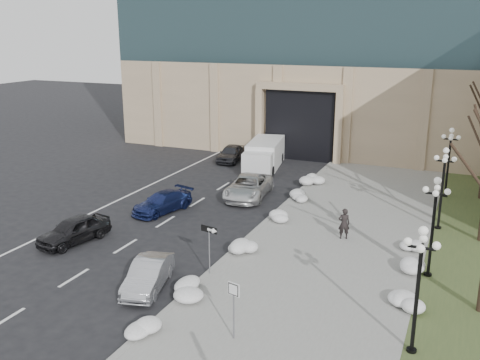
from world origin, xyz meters
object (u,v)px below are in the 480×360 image
(keep_sign, at_px, (234,299))
(one_way_sign, at_px, (212,236))
(box_truck, at_px, (264,155))
(car_a, at_px, (74,230))
(car_d, at_px, (248,187))
(lamppost_c, at_px, (443,178))
(lamppost_b, at_px, (434,214))
(car_e, at_px, (231,153))
(lamppost_d, at_px, (449,153))
(car_c, at_px, (162,202))
(car_b, at_px, (148,275))
(lamppost_a, at_px, (419,274))
(pedestrian, at_px, (344,224))

(keep_sign, bearing_deg, one_way_sign, 138.49)
(box_truck, distance_m, keep_sign, 25.29)
(car_a, height_order, car_d, car_d)
(car_d, height_order, lamppost_c, lamppost_c)
(box_truck, height_order, lamppost_b, lamppost_b)
(keep_sign, xyz_separation_m, lamppost_b, (6.02, 8.25, 1.36))
(car_e, distance_m, lamppost_d, 17.93)
(car_c, relative_size, lamppost_d, 0.89)
(car_a, height_order, car_c, car_a)
(car_b, distance_m, car_e, 23.46)
(keep_sign, bearing_deg, lamppost_b, 67.51)
(car_c, relative_size, lamppost_a, 0.89)
(pedestrian, height_order, lamppost_d, lamppost_d)
(car_c, distance_m, lamppost_b, 16.36)
(car_d, bearing_deg, lamppost_b, -40.22)
(car_b, height_order, lamppost_d, lamppost_d)
(keep_sign, bearing_deg, lamppost_a, 29.84)
(car_e, xyz_separation_m, box_truck, (3.35, -0.90, 0.33))
(car_b, height_order, lamppost_b, lamppost_b)
(car_b, relative_size, lamppost_b, 0.81)
(car_a, bearing_deg, car_c, 86.51)
(car_b, distance_m, lamppost_b, 12.86)
(lamppost_b, bearing_deg, car_d, 147.17)
(lamppost_c, bearing_deg, lamppost_a, -90.00)
(lamppost_b, height_order, lamppost_c, same)
(car_d, height_order, keep_sign, keep_sign)
(car_c, bearing_deg, lamppost_d, 46.74)
(car_e, xyz_separation_m, lamppost_a, (17.40, -23.12, 2.37))
(pedestrian, height_order, keep_sign, keep_sign)
(pedestrian, relative_size, lamppost_c, 0.36)
(pedestrian, relative_size, box_truck, 0.24)
(car_d, relative_size, lamppost_d, 1.11)
(car_b, height_order, pedestrian, pedestrian)
(keep_sign, bearing_deg, box_truck, 122.14)
(lamppost_b, height_order, lamppost_d, same)
(car_a, height_order, pedestrian, pedestrian)
(car_b, height_order, car_e, car_e)
(box_truck, bearing_deg, keep_sign, -81.84)
(car_b, xyz_separation_m, one_way_sign, (2.06, 2.10, 1.38))
(car_b, height_order, box_truck, box_truck)
(car_b, xyz_separation_m, car_e, (-6.29, 22.60, 0.06))
(car_e, relative_size, pedestrian, 2.44)
(car_d, distance_m, box_truck, 8.12)
(car_c, xyz_separation_m, lamppost_d, (15.89, 10.01, 2.46))
(lamppost_d, bearing_deg, keep_sign, -105.82)
(car_a, xyz_separation_m, box_truck, (3.55, 18.82, 0.34))
(car_a, bearing_deg, lamppost_a, 1.20)
(car_b, bearing_deg, pedestrian, 38.49)
(car_d, xyz_separation_m, lamppost_d, (12.14, 5.17, 2.34))
(pedestrian, bearing_deg, keep_sign, 62.22)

